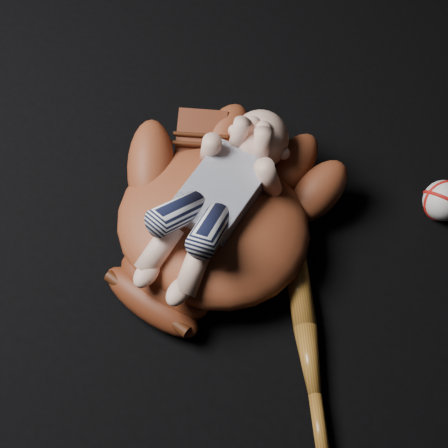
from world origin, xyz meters
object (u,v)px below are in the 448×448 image
object	(u,v)px
newborn_baby	(212,201)
baseball_bat	(307,341)
baseball	(444,201)
baseball_glove	(213,219)

from	to	relation	value
newborn_baby	baseball_bat	xyz separation A→B (m)	(0.22, -0.11, -0.11)
baseball	baseball_glove	bearing A→B (deg)	-146.17
baseball_bat	baseball	xyz separation A→B (m)	(0.13, 0.35, 0.02)
baseball_bat	baseball	bearing A→B (deg)	70.20
baseball_bat	baseball	world-z (taller)	baseball
newborn_baby	baseball_glove	bearing A→B (deg)	91.78
baseball_glove	newborn_baby	distance (m)	0.06
baseball_glove	baseball	xyz separation A→B (m)	(0.35, 0.23, -0.04)
baseball_glove	baseball_bat	size ratio (longest dim) A/B	1.14
newborn_baby	baseball_bat	distance (m)	0.28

